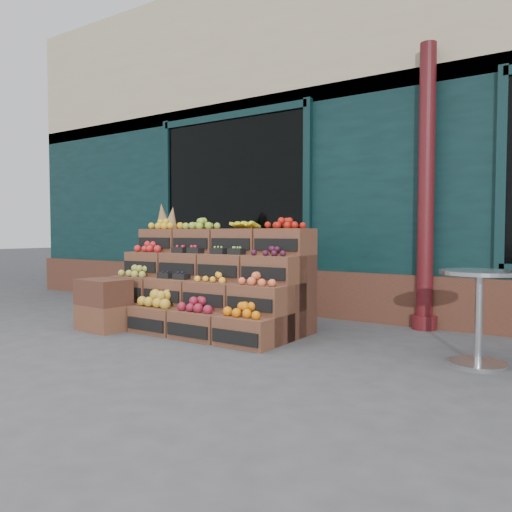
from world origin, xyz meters
The scene contains 6 objects.
ground centered at (0.00, 0.00, 0.00)m, with size 60.00×60.00×0.00m, color #414143.
shop_facade centered at (0.00, 5.11, 2.40)m, with size 12.00×6.24×4.80m.
crate_display centered at (-0.90, 0.74, 0.45)m, with size 2.36×1.16×1.47m.
spare_crates centered at (-1.80, 0.00, 0.29)m, with size 0.60×0.44×0.57m.
bistro_table centered at (2.00, 0.70, 0.49)m, with size 0.63×0.63×0.79m.
shopkeeper centered at (-1.70, 2.90, 0.94)m, with size 0.68×0.45×1.87m, color #1C6225.
Camera 1 is at (2.72, -3.70, 1.10)m, focal length 35.00 mm.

